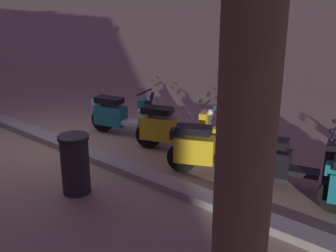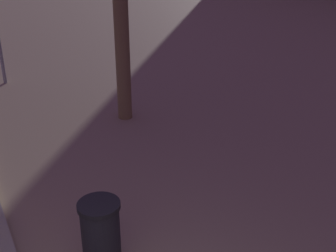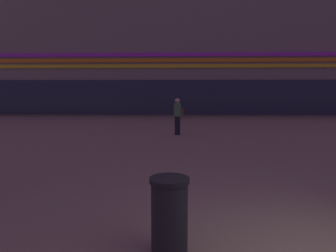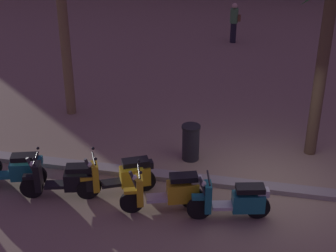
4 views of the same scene
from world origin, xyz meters
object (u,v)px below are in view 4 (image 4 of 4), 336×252
Objects in this scene: scooter_black_lead_nearest at (66,180)px; scooter_yellow_far_back at (169,192)px; pedestrian_by_palm_tree at (234,22)px; scooter_teal_mid_rear at (13,170)px; scooter_yellow_gap_after_mid at (123,176)px; litter_bin at (191,142)px; scooter_teal_mid_front at (235,201)px.

scooter_black_lead_nearest is 1.01× the size of scooter_yellow_far_back.
scooter_black_lead_nearest is 12.79m from pedestrian_by_palm_tree.
scooter_yellow_gap_after_mid is at bearing 5.48° from scooter_teal_mid_rear.
pedestrian_by_palm_tree is 1.80× the size of litter_bin.
litter_bin is (3.82, 2.14, 0.03)m from scooter_teal_mid_rear.
pedestrian_by_palm_tree is at bearing 78.53° from scooter_black_lead_nearest.
scooter_black_lead_nearest is 1.05× the size of pedestrian_by_palm_tree.
scooter_yellow_gap_after_mid is 0.96× the size of scooter_teal_mid_front.
litter_bin is at bearing 120.61° from scooter_teal_mid_front.
litter_bin is at bearing 29.24° from scooter_teal_mid_rear.
scooter_teal_mid_rear is 1.38m from scooter_black_lead_nearest.
scooter_teal_mid_rear is 1.03× the size of scooter_yellow_gap_after_mid.
scooter_yellow_gap_after_mid is 0.99× the size of pedestrian_by_palm_tree.
scooter_yellow_gap_after_mid is 12.23m from pedestrian_by_palm_tree.
scooter_yellow_gap_after_mid is at bearing 171.35° from scooter_teal_mid_front.
scooter_yellow_far_back reaches higher than litter_bin.
scooter_yellow_gap_after_mid is at bearing 17.34° from scooter_black_lead_nearest.
litter_bin is at bearing -90.51° from pedestrian_by_palm_tree.
scooter_yellow_far_back is at bearing -2.08° from scooter_teal_mid_rear.
scooter_teal_mid_rear is at bearing -150.76° from litter_bin.
scooter_black_lead_nearest is 1.89× the size of litter_bin.
scooter_teal_mid_front reaches higher than litter_bin.
litter_bin is (2.45, 2.27, 0.04)m from scooter_black_lead_nearest.
scooter_teal_mid_front is (1.43, -0.01, -0.02)m from scooter_yellow_far_back.
scooter_teal_mid_front is (3.81, -0.02, -0.00)m from scooter_black_lead_nearest.
scooter_yellow_gap_after_mid is 1.23m from scooter_yellow_far_back.
pedestrian_by_palm_tree reaches higher than scooter_teal_mid_front.
scooter_yellow_far_back is 1.43m from scooter_teal_mid_front.
scooter_black_lead_nearest and scooter_yellow_far_back have the same top height.
scooter_teal_mid_rear is 4.38m from litter_bin.
scooter_black_lead_nearest is 3.34m from litter_bin.
scooter_yellow_far_back is at bearing 179.55° from scooter_teal_mid_front.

